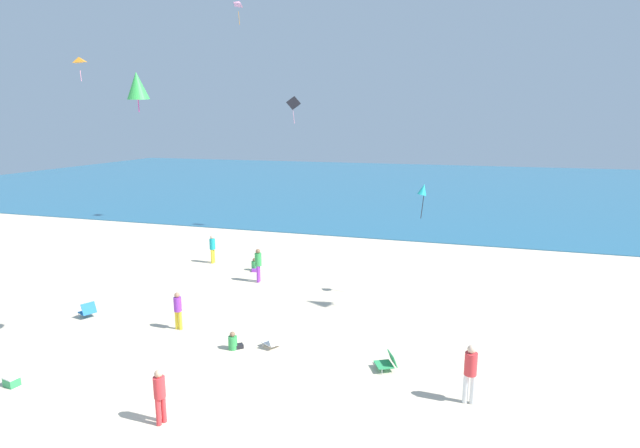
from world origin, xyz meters
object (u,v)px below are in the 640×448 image
(cooler_box, at_px, (12,381))
(person_4, at_px, (234,343))
(beach_chair_far_left, at_px, (387,362))
(kite_green, at_px, (137,86))
(beach_chair_far_right, at_px, (273,341))
(kite_teal, at_px, (423,190))
(person_5, at_px, (212,247))
(beach_chair_near_camera, at_px, (88,310))
(person_2, at_px, (254,266))
(kite_black, at_px, (293,104))
(kite_pink, at_px, (239,3))
(person_3, at_px, (160,393))
(person_0, at_px, (470,370))
(person_1, at_px, (258,263))
(kite_orange, at_px, (79,60))
(person_6, at_px, (178,308))

(cooler_box, height_order, person_4, person_4)
(beach_chair_far_left, relative_size, kite_green, 0.69)
(beach_chair_far_right, relative_size, kite_teal, 0.53)
(person_5, relative_size, kite_green, 1.34)
(beach_chair_near_camera, height_order, person_2, person_2)
(beach_chair_far_left, relative_size, kite_black, 0.45)
(person_4, distance_m, kite_pink, 25.73)
(person_2, relative_size, kite_teal, 0.45)
(kite_teal, bearing_deg, person_3, -116.07)
(person_0, height_order, kite_black, kite_black)
(person_4, xyz_separation_m, kite_green, (-2.15, -1.42, 8.63))
(beach_chair_far_left, height_order, kite_pink, kite_pink)
(person_0, bearing_deg, person_4, 78.68)
(beach_chair_far_right, distance_m, person_4, 1.36)
(cooler_box, distance_m, kite_black, 23.92)
(beach_chair_far_right, distance_m, person_2, 9.39)
(beach_chair_far_left, xyz_separation_m, person_2, (-8.56, 8.71, -0.01))
(beach_chair_near_camera, xyz_separation_m, person_0, (14.89, -2.07, 0.72))
(beach_chair_near_camera, bearing_deg, cooler_box, 134.50)
(person_3, distance_m, kite_pink, 28.91)
(person_0, bearing_deg, cooler_box, 99.97)
(kite_teal, bearing_deg, kite_green, -133.74)
(cooler_box, height_order, kite_black, kite_black)
(person_2, distance_m, person_3, 13.77)
(person_4, bearing_deg, person_0, -48.59)
(beach_chair_near_camera, distance_m, person_5, 8.64)
(beach_chair_far_right, bearing_deg, person_4, 52.28)
(beach_chair_far_right, xyz_separation_m, kite_black, (-5.44, 17.49, 8.74))
(person_0, xyz_separation_m, person_4, (-7.90, 1.17, -0.77))
(person_3, bearing_deg, person_0, 40.13)
(person_1, height_order, kite_teal, kite_teal)
(person_4, bearing_deg, beach_chair_far_right, -17.50)
(person_0, xyz_separation_m, kite_orange, (-18.40, 6.83, 9.66))
(beach_chair_far_left, bearing_deg, beach_chair_near_camera, -31.35)
(beach_chair_far_right, height_order, kite_orange, kite_orange)
(person_1, bearing_deg, kite_green, 79.80)
(person_5, bearing_deg, beach_chair_far_left, 140.53)
(beach_chair_far_left, distance_m, person_4, 5.39)
(beach_chair_far_right, bearing_deg, person_6, 23.90)
(kite_black, bearing_deg, beach_chair_near_camera, -99.30)
(person_6, relative_size, kite_green, 1.24)
(beach_chair_near_camera, xyz_separation_m, person_5, (0.98, 8.57, 0.62))
(beach_chair_near_camera, xyz_separation_m, person_2, (3.81, 7.91, -0.05))
(person_5, xyz_separation_m, kite_orange, (-4.50, -3.80, 9.75))
(cooler_box, xyz_separation_m, kite_black, (1.12, 22.21, 8.83))
(person_3, bearing_deg, cooler_box, -167.00)
(beach_chair_near_camera, xyz_separation_m, kite_green, (4.83, -2.32, 8.57))
(person_2, height_order, kite_pink, kite_pink)
(person_1, height_order, person_3, person_1)
(person_3, bearing_deg, kite_orange, 152.89)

